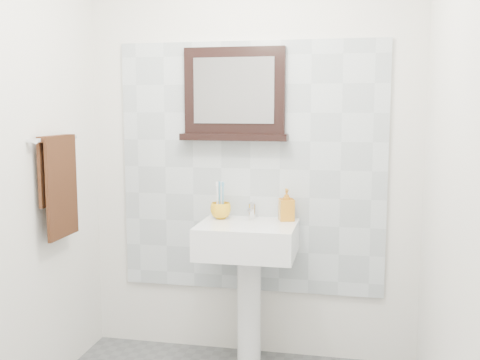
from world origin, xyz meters
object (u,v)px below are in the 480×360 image
toothbrush_cup (221,211)px  hand_towel (59,178)px  soap_dispenser (287,205)px  pedestal_sink (248,255)px  framed_mirror (234,97)px

toothbrush_cup → hand_towel: (-0.78, -0.45, 0.23)m
soap_dispenser → hand_towel: size_ratio=0.34×
pedestal_sink → hand_towel: 1.13m
pedestal_sink → soap_dispenser: bearing=30.8°
soap_dispenser → framed_mirror: size_ratio=0.29×
soap_dispenser → framed_mirror: (-0.32, 0.06, 0.62)m
toothbrush_cup → hand_towel: hand_towel is taller
pedestal_sink → toothbrush_cup: size_ratio=7.94×
pedestal_sink → soap_dispenser: (0.21, 0.12, 0.28)m
toothbrush_cup → framed_mirror: bearing=52.9°
pedestal_sink → framed_mirror: (-0.12, 0.19, 0.90)m
pedestal_sink → framed_mirror: framed_mirror is taller
framed_mirror → hand_towel: bearing=-147.7°
hand_towel → pedestal_sink: bearing=20.0°
toothbrush_cup → soap_dispenser: size_ratio=0.65×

